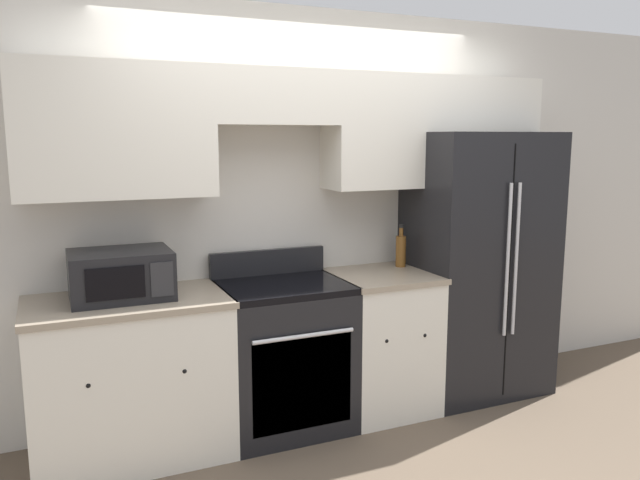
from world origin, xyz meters
name	(u,v)px	position (x,y,z in m)	size (l,w,h in m)	color
ground_plane	(341,439)	(0.00, 0.00, 0.00)	(12.00, 12.00, 0.00)	brown
wall_back	(304,183)	(0.01, 0.59, 1.50)	(8.00, 0.39, 2.60)	beige
lower_cabinets_left	(131,378)	(-1.15, 0.31, 0.46)	(1.08, 0.64, 0.91)	silver
lower_cabinets_right	(381,341)	(0.44, 0.31, 0.46)	(0.63, 0.64, 0.91)	silver
oven_range	(284,355)	(-0.24, 0.31, 0.46)	(0.76, 0.65, 1.07)	black
refrigerator	(474,263)	(1.21, 0.37, 0.91)	(0.94, 0.77, 1.82)	black
microwave	(121,275)	(-1.18, 0.34, 1.05)	(0.54, 0.42, 0.26)	black
bottle	(401,250)	(0.66, 0.45, 1.03)	(0.07, 0.07, 0.29)	brown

